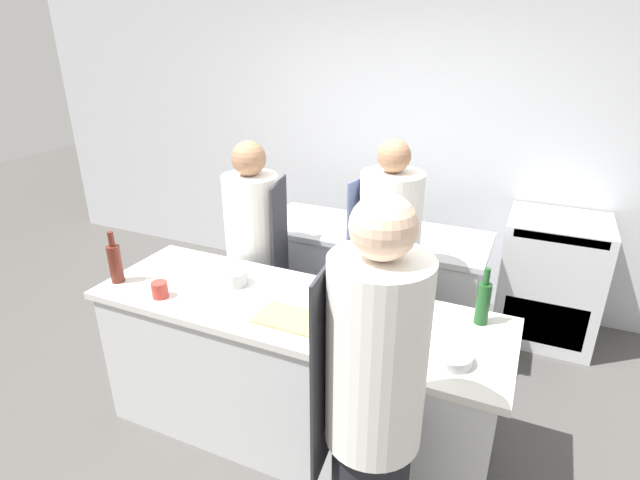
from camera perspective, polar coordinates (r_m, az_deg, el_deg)
The scene contains 16 objects.
ground_plane at distance 3.29m, azimuth -2.69°, elevation -21.00°, with size 16.00×16.00×0.00m, color #4C4947.
wall_back at distance 4.46m, azimuth 9.65°, elevation 11.25°, with size 8.00×0.06×2.80m.
prep_counter at distance 3.00m, azimuth -2.85°, elevation -14.81°, with size 2.32×0.74×0.90m.
pass_counter at distance 3.93m, azimuth 5.74°, elevation -4.97°, with size 1.70×0.68×0.90m.
oven_range at distance 4.26m, azimuth 24.76°, elevation -4.10°, with size 0.72×0.62×0.99m.
chef_at_prep_near at distance 2.03m, azimuth 5.98°, elevation -19.70°, with size 0.40×0.38×1.82m.
chef_at_stove at distance 3.53m, azimuth -7.47°, elevation -1.92°, with size 0.42×0.41×1.63m.
chef_at_pass_far at distance 3.16m, azimuth 7.61°, elevation -4.10°, with size 0.41×0.40×1.72m.
bottle_olive_oil at distance 2.57m, azimuth 4.72°, elevation -7.07°, with size 0.09×0.09×0.27m.
bottle_vinegar at distance 2.40m, azimuth 5.41°, elevation -9.30°, with size 0.08×0.08×0.28m.
bottle_wine at distance 2.66m, azimuth 18.14°, elevation -6.73°, with size 0.07×0.07×0.31m.
bottle_cooking_oil at distance 3.16m, azimuth -22.36°, elevation -2.36°, with size 0.08×0.08×0.32m.
bowl_mixing_large at distance 2.38m, azimuth 14.82°, elevation -12.85°, with size 0.19×0.19×0.05m.
bowl_prep_small at distance 2.98m, azimuth -9.81°, elevation -4.22°, with size 0.16×0.16×0.09m.
cup at distance 2.94m, azimuth -17.83°, elevation -5.42°, with size 0.09×0.09×0.09m.
cutting_board at distance 2.62m, azimuth -3.39°, elevation -8.92°, with size 0.36×0.23×0.01m.
Camera 1 is at (1.10, -2.09, 2.29)m, focal length 28.00 mm.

